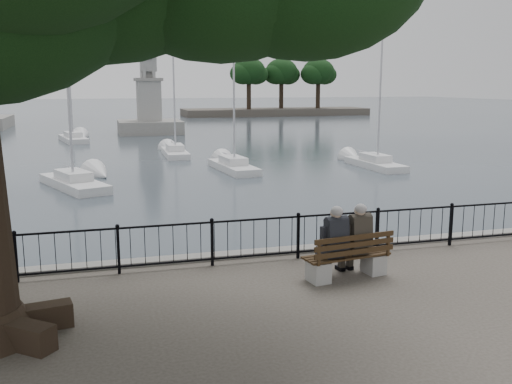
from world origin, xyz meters
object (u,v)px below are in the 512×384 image
object	(u,v)px
person_right	(355,242)
person_left	(332,245)
bench	(348,262)
lion_monument	(149,111)

from	to	relation	value
person_right	person_left	bearing A→B (deg)	-171.81
bench	person_right	bearing A→B (deg)	32.21
person_right	lion_monument	bearing A→B (deg)	89.70
bench	person_left	xyz separation A→B (m)	(-0.34, 0.06, 0.37)
lion_monument	person_left	bearing A→B (deg)	-90.95
person_left	lion_monument	size ratio (longest dim) A/B	0.17
person_left	bench	bearing A→B (deg)	-9.96
person_left	lion_monument	xyz separation A→B (m)	(0.81, 48.93, 0.60)
person_right	bench	bearing A→B (deg)	-147.79
lion_monument	person_right	bearing A→B (deg)	-90.30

